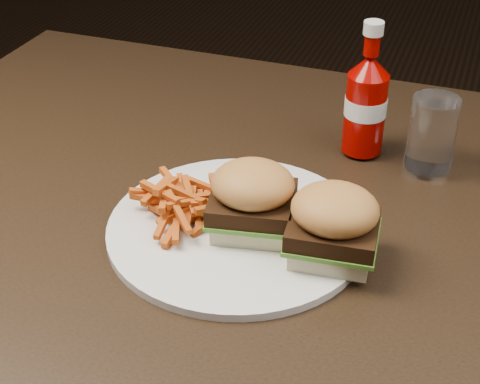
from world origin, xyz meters
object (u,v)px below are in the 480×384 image
(plate, at_px, (237,229))
(tumbler, at_px, (432,133))
(dining_table, at_px, (288,214))
(ketchup_bottle, at_px, (365,113))

(plate, height_order, tumbler, tumbler)
(dining_table, height_order, ketchup_bottle, ketchup_bottle)
(dining_table, bearing_deg, ketchup_bottle, 68.59)
(ketchup_bottle, bearing_deg, tumbler, -9.58)
(dining_table, distance_m, ketchup_bottle, 0.18)
(plate, distance_m, tumbler, 0.29)
(dining_table, xyz_separation_m, ketchup_bottle, (0.06, 0.15, 0.08))
(ketchup_bottle, bearing_deg, plate, -112.57)
(plate, bearing_deg, ketchup_bottle, 67.43)
(dining_table, xyz_separation_m, tumbler, (0.15, 0.13, 0.08))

